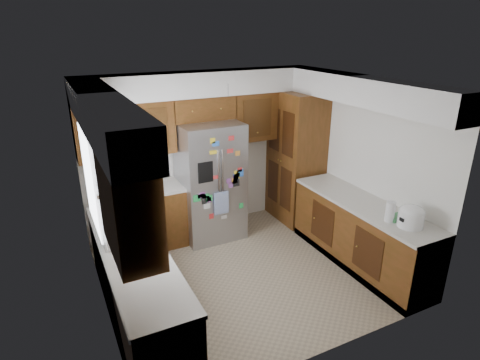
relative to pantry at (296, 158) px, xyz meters
name	(u,v)px	position (x,y,z in m)	size (l,w,h in m)	color
floor	(247,273)	(-1.50, -1.15, -1.07)	(3.60, 3.60, 0.00)	tan
room_shell	(226,135)	(-1.61, -0.79, 0.75)	(3.64, 3.24, 2.52)	white
left_counter_run	(142,270)	(-2.86, -1.12, -0.65)	(1.36, 3.20, 0.92)	#492E0E
right_counter_run	(360,236)	(0.00, -1.62, -0.65)	(0.63, 2.25, 0.92)	#492E0E
pantry	(296,158)	(0.00, 0.00, 0.00)	(0.60, 0.90, 2.15)	#492E0E
fridge	(210,181)	(-1.50, 0.05, -0.17)	(0.90, 0.79, 1.80)	#99999E
bridge_cabinet	(203,108)	(-1.50, 0.28, 0.90)	(0.96, 0.34, 0.35)	#492E0E
fridge_top_items	(208,87)	(-1.43, 0.23, 1.20)	(0.91, 0.31, 0.27)	#24329C
sink_assembly	(124,227)	(-3.00, -1.05, -0.09)	(0.52, 0.70, 0.37)	silver
left_counter_clutter	(116,198)	(-2.94, -0.31, -0.02)	(0.36, 0.93, 0.38)	black
rice_cooker	(411,216)	(0.00, -2.37, -0.02)	(0.30, 0.29, 0.26)	white
paper_towel	(390,212)	(-0.12, -2.16, -0.03)	(0.11, 0.11, 0.25)	white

